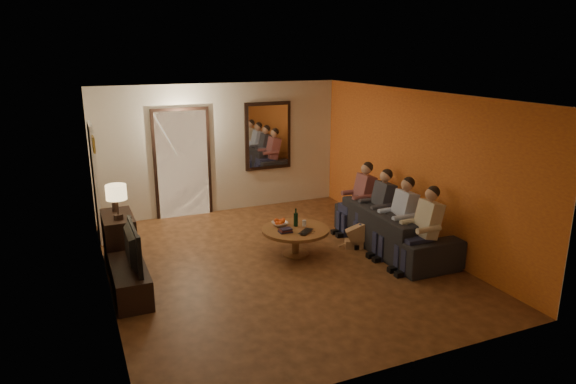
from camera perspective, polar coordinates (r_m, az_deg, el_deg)
name	(u,v)px	position (r m, az deg, el deg)	size (l,w,h in m)	color
floor	(278,263)	(8.11, -1.11, -7.92)	(5.00, 6.00, 0.01)	#472713
ceiling	(277,95)	(7.47, -1.22, 10.71)	(5.00, 6.00, 0.01)	white
back_wall	(221,149)	(10.46, -7.44, 4.80)	(5.00, 0.02, 2.60)	beige
front_wall	(394,254)	(5.17, 11.65, -6.72)	(5.00, 0.02, 2.60)	beige
left_wall	(102,202)	(7.16, -20.01, -1.06)	(0.02, 6.00, 2.60)	beige
right_wall	(415,168)	(8.91, 13.90, 2.59)	(0.02, 6.00, 2.60)	beige
orange_accent	(414,168)	(8.90, 13.84, 2.58)	(0.01, 6.00, 2.60)	#CC5422
kitchen_doorway	(183,164)	(10.30, -11.64, 3.02)	(1.00, 0.06, 2.10)	#FFE0A5
door_trim	(183,164)	(10.29, -11.63, 3.01)	(1.12, 0.04, 2.22)	black
fridge_glimpse	(195,171)	(10.39, -10.25, 2.36)	(0.45, 0.03, 1.70)	silver
mirror_frame	(268,136)	(10.70, -2.24, 6.25)	(1.00, 0.05, 1.40)	black
mirror_glass	(268,136)	(10.67, -2.18, 6.23)	(0.86, 0.02, 1.26)	white
white_door	(95,182)	(9.45, -20.61, 1.03)	(0.06, 0.85, 2.04)	white
framed_art	(94,144)	(8.31, -20.80, 4.98)	(0.03, 0.28, 0.24)	#B28C33
art_canvas	(95,144)	(8.31, -20.70, 4.99)	(0.01, 0.22, 0.18)	brown
dresser	(119,239)	(8.38, -18.22, -5.02)	(0.45, 0.89, 0.79)	black
table_lamp	(117,202)	(7.97, -18.46, -1.05)	(0.30, 0.30, 0.54)	beige
flower_vase	(114,198)	(8.41, -18.73, -0.59)	(0.14, 0.14, 0.44)	red
tv_stand	(130,281)	(7.37, -17.15, -9.42)	(0.45, 1.24, 0.41)	black
tv	(127,247)	(7.18, -17.47, -5.84)	(0.13, 1.00, 0.57)	black
sofa	(394,228)	(8.75, 11.65, -3.94)	(0.96, 2.45, 0.72)	black
person_a	(424,232)	(7.94, 14.86, -4.34)	(0.60, 0.40, 1.20)	tan
person_b	(400,220)	(8.39, 12.35, -3.10)	(0.60, 0.40, 1.20)	tan
person_c	(379,210)	(8.85, 10.10, -1.97)	(0.60, 0.40, 1.20)	tan
person_d	(361,201)	(9.34, 8.09, -0.96)	(0.60, 0.40, 1.20)	tan
dog	(360,232)	(8.70, 8.03, -4.43)	(0.56, 0.24, 0.56)	#966245
coffee_table	(295,242)	(8.36, 0.83, -5.52)	(1.09, 1.09, 0.45)	brown
bowl	(280,224)	(8.39, -0.91, -3.57)	(0.26, 0.26, 0.06)	white
oranges	(280,220)	(8.37, -0.91, -3.13)	(0.20, 0.20, 0.08)	#E24B13
wine_bottle	(296,217)	(8.33, 0.87, -2.81)	(0.07, 0.07, 0.31)	black
wine_glass	(304,223)	(8.38, 1.82, -3.48)	(0.06, 0.06, 0.10)	silver
book_stack	(285,230)	(8.10, -0.30, -4.26)	(0.20, 0.15, 0.07)	black
laptop	(309,232)	(8.08, 2.30, -4.50)	(0.33, 0.21, 0.03)	black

